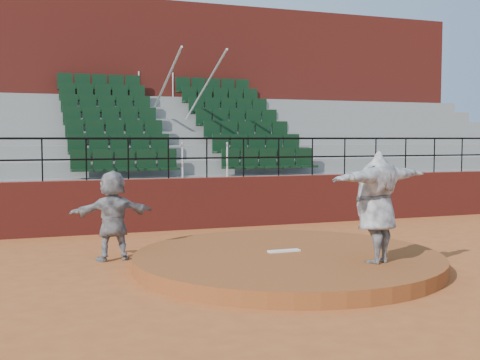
# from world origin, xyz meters

# --- Properties ---
(ground) EXTENTS (90.00, 90.00, 0.00)m
(ground) POSITION_xyz_m (0.00, 0.00, 0.00)
(ground) COLOR #AA5426
(ground) RESTS_ON ground
(pitchers_mound) EXTENTS (5.50, 5.50, 0.25)m
(pitchers_mound) POSITION_xyz_m (0.00, 0.00, 0.12)
(pitchers_mound) COLOR brown
(pitchers_mound) RESTS_ON ground
(pitching_rubber) EXTENTS (0.60, 0.15, 0.03)m
(pitching_rubber) POSITION_xyz_m (0.00, 0.15, 0.27)
(pitching_rubber) COLOR white
(pitching_rubber) RESTS_ON pitchers_mound
(boundary_wall) EXTENTS (24.00, 0.30, 1.30)m
(boundary_wall) POSITION_xyz_m (0.00, 5.00, 0.65)
(boundary_wall) COLOR maroon
(boundary_wall) RESTS_ON ground
(wall_railing) EXTENTS (24.04, 0.05, 1.03)m
(wall_railing) POSITION_xyz_m (0.00, 5.00, 2.03)
(wall_railing) COLOR black
(wall_railing) RESTS_ON boundary_wall
(seating_deck) EXTENTS (24.00, 5.97, 4.63)m
(seating_deck) POSITION_xyz_m (0.00, 8.65, 1.43)
(seating_deck) COLOR gray
(seating_deck) RESTS_ON ground
(press_box_facade) EXTENTS (24.00, 3.00, 7.10)m
(press_box_facade) POSITION_xyz_m (0.00, 12.60, 3.55)
(press_box_facade) COLOR maroon
(press_box_facade) RESTS_ON ground
(pitcher) EXTENTS (2.35, 1.33, 1.85)m
(pitcher) POSITION_xyz_m (1.04, -1.24, 1.17)
(pitcher) COLOR black
(pitcher) RESTS_ON pitchers_mound
(fielder) EXTENTS (1.60, 0.59, 1.70)m
(fielder) POSITION_xyz_m (-2.85, 1.69, 0.85)
(fielder) COLOR black
(fielder) RESTS_ON ground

